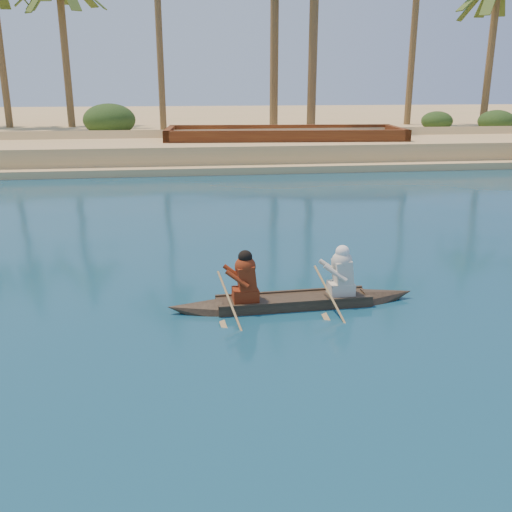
{
  "coord_description": "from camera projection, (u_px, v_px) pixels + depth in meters",
  "views": [
    {
      "loc": [
        -7.69,
        -6.34,
        4.52
      ],
      "look_at": [
        -6.06,
        5.78,
        0.76
      ],
      "focal_mm": 40.0,
      "sensor_mm": 36.0,
      "label": 1
    }
  ],
  "objects": [
    {
      "name": "canoe",
      "position": [
        294.0,
        293.0,
        11.89
      ],
      "size": [
        5.3,
        0.93,
        1.45
      ],
      "rotation": [
        0.0,
        0.0,
        0.04
      ],
      "color": "#403222",
      "rests_on": "ground"
    },
    {
      "name": "barge_mid",
      "position": [
        284.0,
        147.0,
        33.45
      ],
      "size": [
        13.94,
        5.59,
        2.27
      ],
      "rotation": [
        0.0,
        0.0,
        -0.08
      ],
      "color": "brown",
      "rests_on": "ground"
    },
    {
      "name": "shrub_cluster",
      "position": [
        295.0,
        133.0,
        37.8
      ],
      "size": [
        100.0,
        6.0,
        2.4
      ],
      "primitive_type": null,
      "color": "black",
      "rests_on": "ground"
    },
    {
      "name": "palm_grove",
      "position": [
        287.0,
        28.0,
        39.11
      ],
      "size": [
        110.0,
        14.0,
        16.0
      ],
      "primitive_type": null,
      "color": "#3B521C",
      "rests_on": "ground"
    },
    {
      "name": "sandy_embankment",
      "position": [
        262.0,
        126.0,
        52.57
      ],
      "size": [
        150.0,
        51.0,
        1.5
      ],
      "color": "tan",
      "rests_on": "ground"
    }
  ]
}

